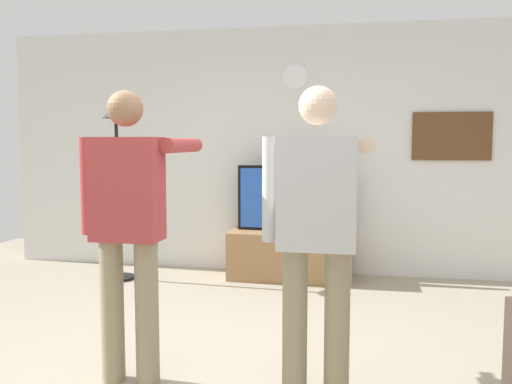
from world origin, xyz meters
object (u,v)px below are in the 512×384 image
tv_stand (291,255)px  wall_clock (295,76)px  framed_picture (452,136)px  person_standing_nearer_lamp (129,219)px  television (292,198)px  floor_lamp (117,155)px  person_standing_nearer_couch (317,225)px

tv_stand → wall_clock: wall_clock is taller
framed_picture → person_standing_nearer_lamp: framed_picture is taller
framed_picture → tv_stand: bearing=-169.8°
television → person_standing_nearer_lamp: bearing=-103.2°
television → person_standing_nearer_lamp: size_ratio=0.66×
tv_stand → framed_picture: 2.08m
wall_clock → floor_lamp: size_ratio=0.15×
television → wall_clock: 1.33m
wall_clock → person_standing_nearer_lamp: size_ratio=0.15×
person_standing_nearer_lamp → wall_clock: bearing=77.9°
floor_lamp → person_standing_nearer_lamp: bearing=-63.4°
tv_stand → person_standing_nearer_lamp: size_ratio=0.74×
person_standing_nearer_couch → wall_clock: bearing=99.2°
framed_picture → floor_lamp: bearing=-169.0°
framed_picture → wall_clock: bearing=-179.8°
wall_clock → person_standing_nearer_lamp: 3.24m
tv_stand → wall_clock: bearing=90.0°
television → person_standing_nearer_lamp: (-0.64, -2.71, 0.14)m
television → wall_clock: size_ratio=4.34×
tv_stand → person_standing_nearer_lamp: bearing=-103.4°
tv_stand → television: 0.60m
television → person_standing_nearer_lamp: 2.79m
wall_clock → person_standing_nearer_couch: 3.24m
floor_lamp → framed_picture: bearing=11.0°
tv_stand → framed_picture: (1.63, 0.30, 1.26)m
tv_stand → television: bearing=90.0°
television → wall_clock: (0.00, 0.24, 1.30)m
television → wall_clock: wall_clock is taller
floor_lamp → wall_clock: bearing=20.3°
wall_clock → tv_stand: bearing=-90.0°
tv_stand → framed_picture: bearing=10.2°
wall_clock → person_standing_nearer_couch: bearing=-80.8°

